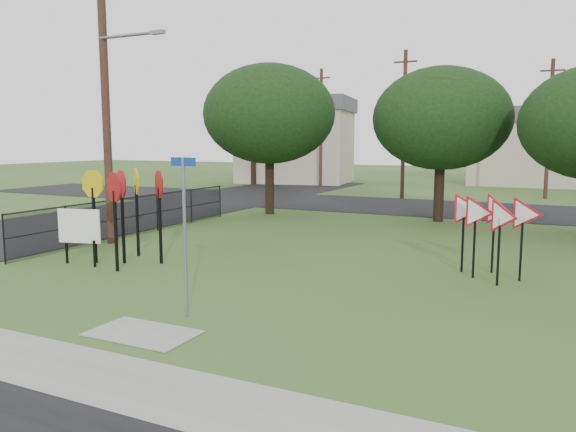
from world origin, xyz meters
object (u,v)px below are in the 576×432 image
object	(u,v)px
street_name_sign	(185,228)
info_board	(79,228)
yield_sign_cluster	(491,216)
stop_sign_cluster	(125,195)

from	to	relation	value
street_name_sign	info_board	world-z (taller)	street_name_sign
street_name_sign	yield_sign_cluster	size ratio (longest dim) A/B	1.32
street_name_sign	info_board	size ratio (longest dim) A/B	1.99
street_name_sign	stop_sign_cluster	world-z (taller)	street_name_sign
yield_sign_cluster	info_board	size ratio (longest dim) A/B	1.51
street_name_sign	info_board	distance (m)	6.27
stop_sign_cluster	yield_sign_cluster	world-z (taller)	stop_sign_cluster
yield_sign_cluster	info_board	bearing A→B (deg)	-161.40
stop_sign_cluster	info_board	world-z (taller)	stop_sign_cluster
street_name_sign	yield_sign_cluster	xyz separation A→B (m)	(5.16, 6.23, -0.21)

